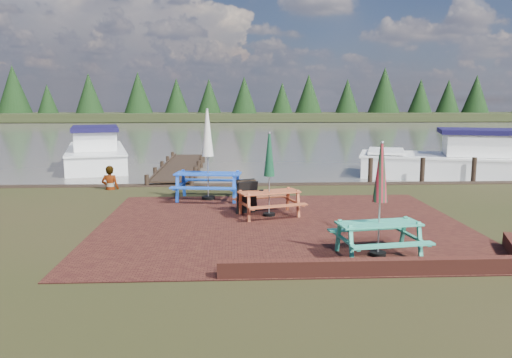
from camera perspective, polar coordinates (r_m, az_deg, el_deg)
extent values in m
plane|color=black|center=(11.39, 3.52, -6.58)|extent=(120.00, 120.00, 0.00)
cube|color=#381612|center=(12.34, 3.01, -5.29)|extent=(9.00, 7.50, 0.02)
cube|color=#4C1E16|center=(9.21, 14.81, -9.71)|extent=(6.00, 0.22, 0.30)
cube|color=#4C4841|center=(48.01, -1.33, 5.37)|extent=(120.00, 60.00, 0.02)
cube|color=black|center=(76.95, -1.90, 7.11)|extent=(120.00, 10.00, 1.20)
cube|color=teal|center=(10.08, 13.87, -4.97)|extent=(1.70, 0.86, 0.04)
cube|color=teal|center=(9.62, 15.37, -7.32)|extent=(1.64, 0.45, 0.04)
cube|color=teal|center=(10.69, 12.42, -5.57)|extent=(1.64, 0.45, 0.04)
cube|color=teal|center=(9.90, 10.08, -7.11)|extent=(0.28, 1.40, 0.67)
cube|color=teal|center=(10.48, 17.31, -6.47)|extent=(0.28, 1.40, 0.67)
cylinder|color=black|center=(10.25, 13.74, -8.34)|extent=(0.32, 0.32, 0.09)
cylinder|color=#B2B2B7|center=(9.98, 13.97, -2.41)|extent=(0.03, 0.03, 2.25)
cone|color=#B61A2B|center=(9.89, 14.09, 0.66)|extent=(0.29, 0.29, 1.13)
cube|color=#AD4F2C|center=(13.15, 1.51, -1.51)|extent=(1.71, 1.07, 0.04)
cube|color=#AD4F2C|center=(12.66, 2.52, -3.12)|extent=(1.58, 0.68, 0.04)
cube|color=#AD4F2C|center=(13.75, 0.58, -2.13)|extent=(1.58, 0.68, 0.04)
cube|color=#AD4F2C|center=(12.98, -1.33, -3.12)|extent=(0.48, 1.34, 0.66)
cube|color=#AD4F2C|center=(13.48, 4.24, -2.69)|extent=(0.48, 1.34, 0.66)
cylinder|color=black|center=(13.28, 1.50, -4.10)|extent=(0.32, 0.32, 0.09)
cylinder|color=#B2B2B7|center=(13.08, 1.52, 0.44)|extent=(0.03, 0.03, 2.21)
cone|color=#113F25|center=(13.01, 1.53, 2.75)|extent=(0.28, 0.28, 1.11)
cube|color=blue|center=(15.38, -5.51, 0.62)|extent=(2.09, 1.05, 0.04)
cube|color=blue|center=(14.70, -6.03, -1.05)|extent=(2.02, 0.54, 0.04)
cube|color=blue|center=(16.16, -4.99, -0.12)|extent=(2.02, 0.54, 0.04)
cube|color=blue|center=(15.63, -8.60, -0.83)|extent=(0.33, 1.73, 0.82)
cube|color=blue|center=(15.31, -2.29, -0.94)|extent=(0.33, 1.73, 0.82)
cylinder|color=black|center=(15.51, -5.46, -2.18)|extent=(0.40, 0.40, 0.11)
cylinder|color=#B2B2B7|center=(15.31, -5.54, 2.72)|extent=(0.04, 0.04, 2.78)
cone|color=silver|center=(15.25, -5.58, 5.20)|extent=(0.36, 0.36, 1.39)
cube|color=black|center=(13.40, -1.03, -2.16)|extent=(0.60, 0.42, 0.90)
cube|color=black|center=(13.70, -1.07, -1.91)|extent=(0.60, 0.42, 0.90)
cube|color=black|center=(13.48, -1.06, -0.21)|extent=(0.53, 0.26, 0.03)
cube|color=black|center=(22.70, -8.52, 1.49)|extent=(1.60, 9.00, 0.06)
cube|color=black|center=(22.78, -10.40, 1.59)|extent=(0.08, 9.00, 0.08)
cube|color=black|center=(22.63, -6.63, 1.63)|extent=(0.08, 9.00, 0.08)
cylinder|color=black|center=(18.43, -12.35, -1.05)|extent=(0.16, 0.16, 1.00)
cylinder|color=black|center=(18.23, -7.39, -1.03)|extent=(0.16, 0.16, 1.00)
cube|color=white|center=(25.81, -17.77, 2.12)|extent=(4.40, 7.88, 1.07)
cube|color=white|center=(25.75, -17.83, 3.35)|extent=(4.49, 8.04, 0.09)
cube|color=white|center=(24.81, -17.89, 4.34)|extent=(2.59, 3.51, 0.91)
cube|color=#120E35|center=(24.78, -17.94, 5.52)|extent=(2.90, 4.00, 0.19)
cube|color=white|center=(28.57, -17.85, 4.15)|extent=(2.45, 1.86, 0.11)
cube|color=white|center=(22.69, 22.46, 0.99)|extent=(8.67, 5.17, 1.09)
cube|color=white|center=(22.62, 22.55, 2.41)|extent=(8.85, 5.27, 0.09)
cube|color=white|center=(22.73, 25.09, 3.61)|extent=(3.90, 2.98, 0.93)
cube|color=#120E35|center=(22.69, 25.17, 4.93)|extent=(4.44, 3.35, 0.20)
cube|color=white|center=(22.39, 14.65, 3.12)|extent=(2.13, 2.75, 0.11)
imported|color=gray|center=(17.82, -16.42, 1.43)|extent=(0.62, 0.43, 1.64)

